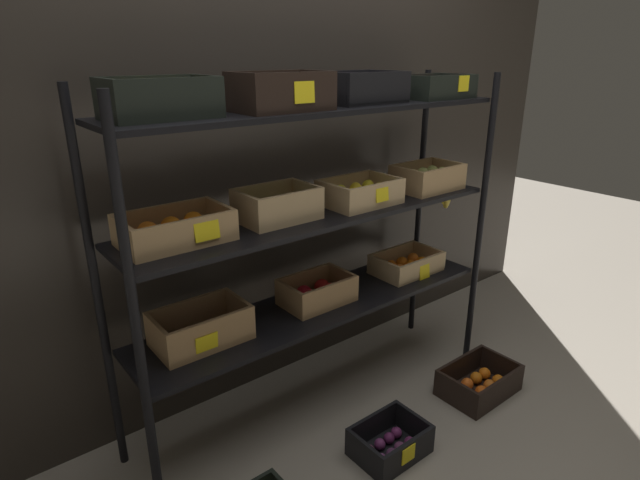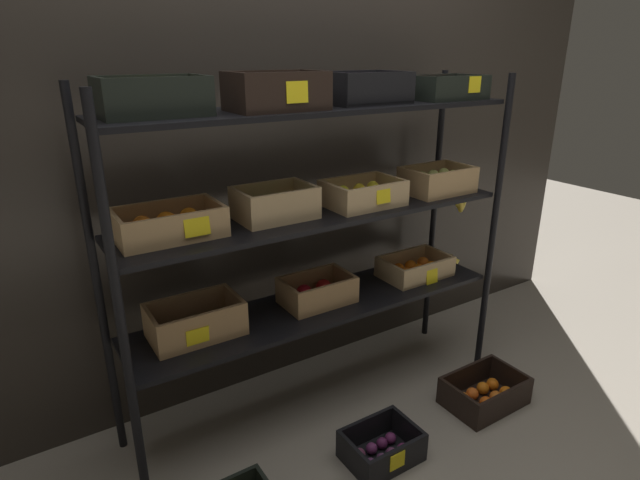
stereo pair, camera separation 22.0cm
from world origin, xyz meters
The scene contains 5 objects.
ground_plane centered at (0.00, 0.00, 0.00)m, with size 10.00×10.00×0.00m, color gray.
storefront_wall centered at (0.00, 0.40, 1.20)m, with size 4.15×0.12×2.40m, color #2D2823.
display_rack centered at (0.00, 0.00, 0.99)m, with size 1.89×0.44×1.52m.
crate_ground_plum centered at (0.01, -0.45, 0.05)m, with size 0.30×0.23×0.13m.
crate_ground_tangerine centered at (0.65, -0.44, 0.05)m, with size 0.38×0.25×0.14m.
Camera 2 is at (-1.11, -1.75, 1.59)m, focal length 28.93 mm.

